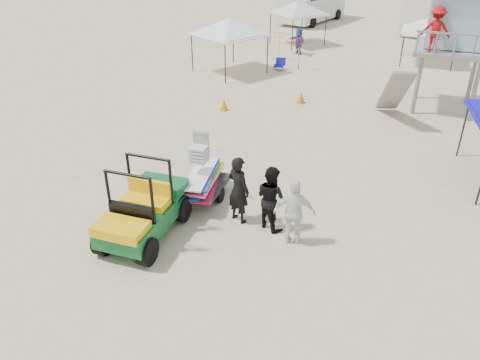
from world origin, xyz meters
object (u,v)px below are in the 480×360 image
Objects in this scene: man_left at (238,190)px; lifeguard_tower at (456,25)px; surf_trailer at (202,175)px; utility_cart at (141,205)px.

lifeguard_tower reaches higher than man_left.
utility_cart is at bearing -90.17° from surf_trailer.
man_left is at bearing -98.44° from lifeguard_tower.
surf_trailer is at bearing -105.56° from lifeguard_tower.
lifeguard_tower reaches higher than surf_trailer.
surf_trailer is 12.75m from lifeguard_tower.
lifeguard_tower is at bearing 76.86° from utility_cart.
man_left is at bearing 53.22° from utility_cart.
surf_trailer is at bearing -3.99° from man_left.
utility_cart is at bearing -103.14° from lifeguard_tower.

